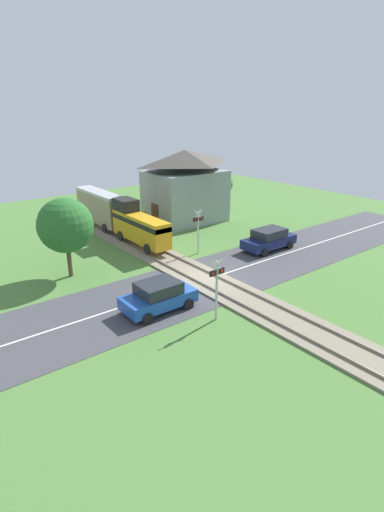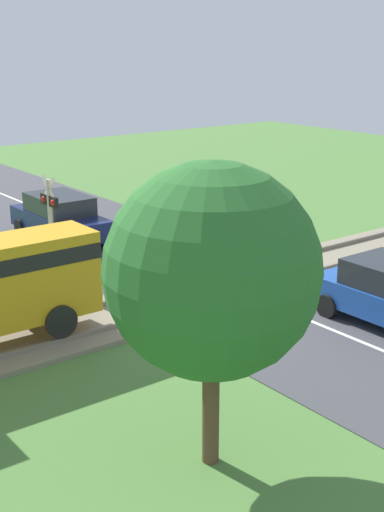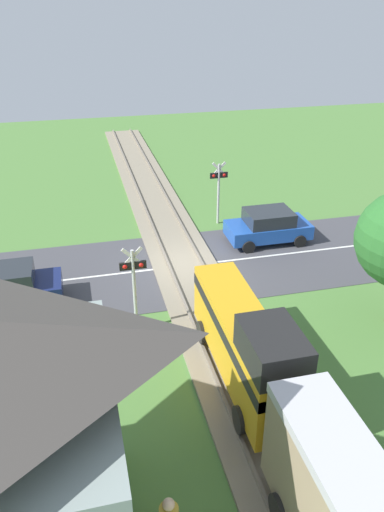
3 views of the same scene
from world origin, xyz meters
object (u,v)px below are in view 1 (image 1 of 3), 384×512
object	(u,v)px
pedestrian_by_station	(145,219)
car_far_side	(269,239)
crossing_signal_west_approach	(217,282)
car_near_crossing	(159,296)
station_building	(185,187)
train	(117,215)
crossing_signal_east_approach	(198,226)

from	to	relation	value
pedestrian_by_station	car_far_side	bearing A→B (deg)	-68.42
car_far_side	crossing_signal_west_approach	size ratio (longest dim) A/B	1.33
car_near_crossing	station_building	world-z (taller)	station_building
crossing_signal_west_approach	car_far_side	bearing A→B (deg)	28.77
train	crossing_signal_west_approach	xyz separation A→B (m)	(-2.67, -15.25, 0.22)
station_building	pedestrian_by_station	world-z (taller)	station_building
car_near_crossing	car_far_side	size ratio (longest dim) A/B	0.90
train	pedestrian_by_station	distance (m)	3.42
car_near_crossing	crossing_signal_west_approach	xyz separation A→B (m)	(1.70, -2.61, 1.27)
crossing_signal_east_approach	crossing_signal_west_approach	bearing A→B (deg)	-123.43
pedestrian_by_station	crossing_signal_east_approach	bearing A→B (deg)	-93.04
car_far_side	station_building	world-z (taller)	station_building
car_far_side	pedestrian_by_station	size ratio (longest dim) A/B	2.63
train	car_near_crossing	world-z (taller)	train
station_building	train	bearing A→B (deg)	-176.54
crossing_signal_east_approach	pedestrian_by_station	distance (m)	8.18
car_far_side	station_building	size ratio (longest dim) A/B	0.61
crossing_signal_east_approach	train	bearing A→B (deg)	110.50
train	station_building	distance (m)	7.37
car_far_side	crossing_signal_west_approach	world-z (taller)	crossing_signal_west_approach
crossing_signal_east_approach	pedestrian_by_station	world-z (taller)	crossing_signal_east_approach
car_far_side	pedestrian_by_station	bearing A→B (deg)	111.58
train	car_far_side	size ratio (longest dim) A/B	3.02
crossing_signal_east_approach	car_far_side	bearing A→B (deg)	-29.29
car_near_crossing	pedestrian_by_station	size ratio (longest dim) A/B	2.35
station_building	car_near_crossing	bearing A→B (deg)	-131.61
car_near_crossing	car_far_side	world-z (taller)	car_far_side
station_building	crossing_signal_west_approach	bearing A→B (deg)	-122.30
crossing_signal_east_approach	station_building	xyz separation A→B (m)	(4.57, 7.59, 1.07)
train	pedestrian_by_station	world-z (taller)	train
car_far_side	crossing_signal_east_approach	distance (m)	5.48
train	crossing_signal_west_approach	world-z (taller)	train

